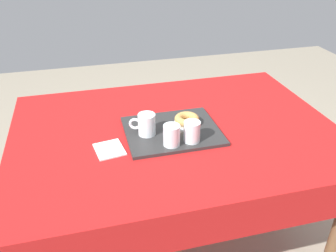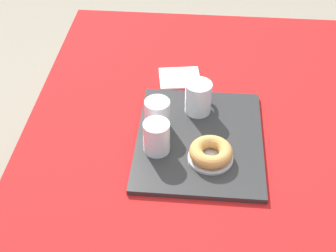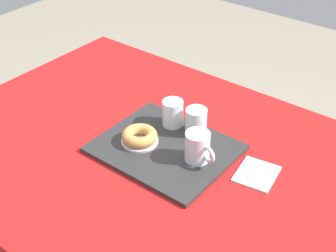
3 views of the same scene
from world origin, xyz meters
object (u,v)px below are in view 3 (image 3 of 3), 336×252
at_px(dining_table, 153,174).
at_px(serving_tray, 165,148).
at_px(sugar_donut_left, 139,136).
at_px(paper_napkin, 257,174).
at_px(donut_plate_left, 139,142).
at_px(water_glass_near, 196,123).
at_px(water_glass_far, 173,114).
at_px(tea_mug_left, 198,148).

xyz_separation_m(dining_table, serving_tray, (0.02, 0.03, 0.10)).
distance_m(dining_table, sugar_donut_left, 0.14).
bearing_deg(paper_napkin, serving_tray, -165.70).
xyz_separation_m(dining_table, donut_plate_left, (-0.05, -0.00, 0.11)).
distance_m(water_glass_near, water_glass_far, 0.09).
distance_m(water_glass_near, sugar_donut_left, 0.19).
distance_m(dining_table, paper_napkin, 0.34).
xyz_separation_m(water_glass_far, sugar_donut_left, (-0.02, -0.14, -0.02)).
bearing_deg(dining_table, serving_tray, 51.68).
bearing_deg(serving_tray, tea_mug_left, 4.56).
distance_m(water_glass_far, sugar_donut_left, 0.15).
bearing_deg(water_glass_near, paper_napkin, -10.16).
relative_size(water_glass_near, donut_plate_left, 0.76).
bearing_deg(serving_tray, donut_plate_left, -156.47).
relative_size(tea_mug_left, sugar_donut_left, 1.01).
height_order(water_glass_far, donut_plate_left, water_glass_far).
xyz_separation_m(water_glass_near, sugar_donut_left, (-0.11, -0.15, -0.01)).
relative_size(serving_tray, paper_napkin, 3.20).
xyz_separation_m(dining_table, water_glass_near, (0.06, 0.15, 0.14)).
bearing_deg(sugar_donut_left, tea_mug_left, 12.53).
relative_size(dining_table, water_glass_near, 16.30).
bearing_deg(tea_mug_left, sugar_donut_left, -167.47).
bearing_deg(dining_table, donut_plate_left, -176.74).
bearing_deg(tea_mug_left, water_glass_near, 127.31).
xyz_separation_m(water_glass_near, donut_plate_left, (-0.11, -0.15, -0.04)).
height_order(donut_plate_left, sugar_donut_left, sugar_donut_left).
xyz_separation_m(dining_table, sugar_donut_left, (-0.05, -0.00, 0.13)).
bearing_deg(water_glass_near, donut_plate_left, -126.27).
distance_m(serving_tray, paper_napkin, 0.29).
distance_m(water_glass_far, paper_napkin, 0.34).
bearing_deg(sugar_donut_left, water_glass_far, 81.22).
height_order(water_glass_near, paper_napkin, water_glass_near).
height_order(water_glass_far, sugar_donut_left, water_glass_far).
relative_size(water_glass_far, sugar_donut_left, 0.80).
bearing_deg(donut_plate_left, water_glass_near, 53.73).
bearing_deg(tea_mug_left, donut_plate_left, -167.47).
relative_size(tea_mug_left, water_glass_near, 1.27).
distance_m(water_glass_far, donut_plate_left, 0.15).
bearing_deg(donut_plate_left, paper_napkin, 16.36).
distance_m(water_glass_near, donut_plate_left, 0.19).
bearing_deg(serving_tray, sugar_donut_left, -156.47).
height_order(tea_mug_left, water_glass_far, tea_mug_left).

